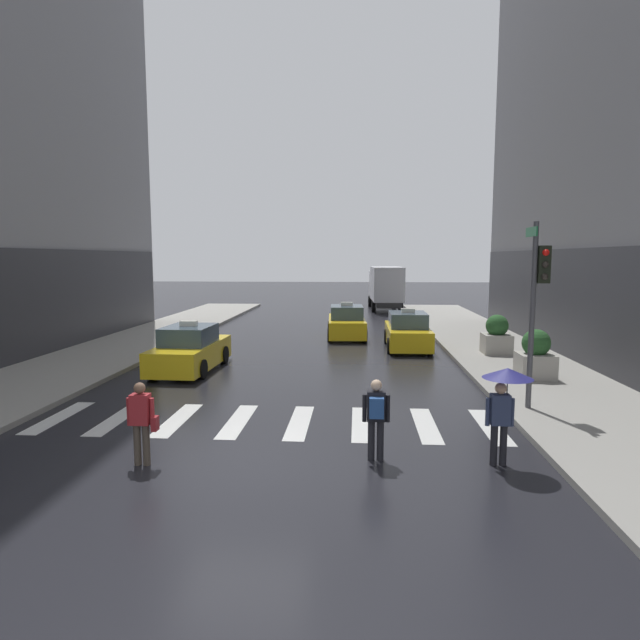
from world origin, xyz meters
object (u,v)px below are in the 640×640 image
traffic_light_pole (537,289)px  taxi_third (347,323)px  planter_near_corner (536,356)px  pedestrian_with_backpack (376,414)px  planter_mid_block (497,336)px  pedestrian_with_umbrella (505,390)px  taxi_second (407,332)px  taxi_lead (190,350)px  box_truck (385,286)px  pedestrian_with_handbag (142,419)px

traffic_light_pole → taxi_third: size_ratio=1.04×
taxi_third → planter_near_corner: taxi_third is taller
pedestrian_with_backpack → planter_near_corner: planter_near_corner is taller
planter_near_corner → planter_mid_block: same height
taxi_third → pedestrian_with_backpack: (0.92, -16.74, 0.25)m
taxi_third → pedestrian_with_umbrella: (3.38, -16.80, 0.79)m
pedestrian_with_umbrella → planter_near_corner: 7.83m
pedestrian_with_umbrella → taxi_third: bearing=101.4°
taxi_second → planter_mid_block: (3.42, -1.95, 0.15)m
traffic_light_pole → pedestrian_with_umbrella: size_ratio=2.47×
taxi_lead → taxi_third: size_ratio=0.99×
box_truck → pedestrian_with_handbag: size_ratio=4.61×
taxi_lead → pedestrian_with_umbrella: pedestrian_with_umbrella is taller
traffic_light_pole → planter_near_corner: (1.22, 3.57, -2.38)m
taxi_third → pedestrian_with_backpack: taxi_third is taller
pedestrian_with_backpack → pedestrian_with_handbag: 4.59m
taxi_third → planter_near_corner: (6.32, -9.57, 0.15)m
taxi_second → traffic_light_pole: bearing=-76.9°
box_truck → pedestrian_with_umbrella: bearing=-88.8°
planter_mid_block → pedestrian_with_backpack: bearing=-114.5°
pedestrian_with_umbrella → pedestrian_with_handbag: (-7.03, -0.46, -0.58)m
planter_near_corner → planter_mid_block: 4.46m
pedestrian_with_umbrella → pedestrian_with_handbag: 7.07m
planter_mid_block → taxi_third: bearing=140.6°
pedestrian_with_handbag → pedestrian_with_umbrella: bearing=3.8°
pedestrian_with_backpack → planter_mid_block: (5.30, 11.63, -0.10)m
taxi_third → pedestrian_with_umbrella: pedestrian_with_umbrella is taller
taxi_third → pedestrian_with_handbag: 17.65m
taxi_third → pedestrian_with_umbrella: 17.16m
pedestrian_with_backpack → pedestrian_with_handbag: size_ratio=1.00×
taxi_lead → pedestrian_with_handbag: taxi_lead is taller
box_truck → planter_near_corner: box_truck is taller
taxi_second → box_truck: 17.57m
traffic_light_pole → pedestrian_with_umbrella: bearing=-115.2°
planter_near_corner → pedestrian_with_umbrella: bearing=-112.1°
taxi_second → pedestrian_with_umbrella: size_ratio=2.34×
traffic_light_pole → taxi_second: traffic_light_pole is taller
taxi_second → planter_mid_block: size_ratio=2.84×
traffic_light_pole → taxi_lead: 11.84m
taxi_lead → box_truck: size_ratio=0.60×
pedestrian_with_umbrella → taxi_second: bearing=92.5°
taxi_third → box_truck: bearing=79.3°
pedestrian_with_handbag → planter_near_corner: size_ratio=1.03×
box_truck → planter_mid_block: bearing=-79.8°
box_truck → pedestrian_with_handbag: (-6.36, -31.63, -0.92)m
planter_mid_block → pedestrian_with_handbag: bearing=-129.1°
taxi_second → pedestrian_with_backpack: size_ratio=2.76×
traffic_light_pole → taxi_lead: traffic_light_pole is taller
traffic_light_pole → taxi_lead: bearing=156.2°
traffic_light_pole → pedestrian_with_backpack: bearing=-139.3°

